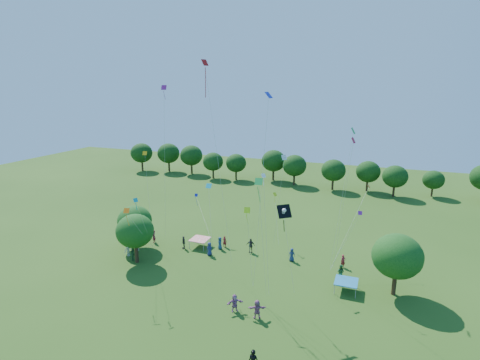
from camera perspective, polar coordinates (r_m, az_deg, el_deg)
name	(u,v)px	position (r m, az deg, el deg)	size (l,w,h in m)	color
near_tree_west	(135,231)	(44.61, -15.72, -7.49)	(4.28, 4.28, 5.81)	#422B19
near_tree_north	(135,221)	(48.84, -15.75, -6.02)	(4.24, 4.24, 5.45)	#422B19
near_tree_east	(397,256)	(39.57, 22.84, -10.66)	(4.77, 4.77, 6.21)	#422B19
treeline	(305,166)	(77.46, 9.81, 2.13)	(88.01, 8.77, 6.77)	#422B19
tent_red_stripe	(200,239)	(48.30, -6.13, -8.96)	(2.20, 2.20, 1.10)	red
tent_blue	(346,282)	(39.92, 15.89, -14.66)	(2.20, 2.20, 1.10)	#196EA6
crowd_person_0	(220,243)	(47.59, -3.08, -9.57)	(0.78, 0.42, 1.58)	navy
crowd_person_1	(154,236)	(50.66, -12.99, -8.38)	(0.62, 0.40, 1.65)	maroon
crowd_person_2	(133,254)	(46.49, -15.95, -10.75)	(0.76, 0.41, 1.55)	#24542A
crowd_person_3	(137,245)	(48.58, -15.41, -9.56)	(1.06, 0.48, 1.63)	beige
crowd_person_4	(251,245)	(46.60, 1.62, -9.94)	(1.06, 0.48, 1.81)	#38312D
crowd_person_5	(257,309)	(34.77, 2.62, -19.07)	(1.62, 0.58, 1.74)	#965783
crowd_person_6	(209,249)	(46.01, -4.67, -10.42)	(0.82, 0.44, 1.66)	navy
crowd_person_7	(343,261)	(44.58, 15.43, -11.85)	(0.57, 0.37, 1.53)	maroon
crowd_person_8	(341,272)	(41.97, 15.07, -13.40)	(0.84, 0.45, 1.69)	#2B6635
crowd_person_9	(128,250)	(47.62, -16.65, -10.16)	(1.05, 0.47, 1.60)	beige
crowd_person_10	(184,242)	(48.19, -8.59, -9.37)	(0.96, 0.44, 1.64)	#433C36
crowd_person_11	(235,303)	(35.64, -0.81, -18.22)	(1.56, 0.56, 1.67)	#92558A
crowd_person_12	(292,255)	(44.88, 7.90, -11.22)	(0.78, 0.42, 1.59)	navy
crowd_person_13	(225,241)	(48.19, -2.36, -9.33)	(0.55, 0.35, 1.46)	maroon
pirate_kite	(284,212)	(32.99, 6.76, -4.89)	(1.78, 1.28, 8.49)	black
red_high_kite	(210,101)	(38.73, -4.65, 11.87)	(3.35, 1.11, 21.19)	red
small_kite_0	(359,206)	(44.04, 17.74, -3.86)	(3.09, 7.67, 7.63)	#C8530B
small_kite_1	(131,219)	(39.17, -16.27, -5.66)	(2.32, 6.89, 7.12)	orange
small_kite_2	(248,222)	(34.25, 1.20, -6.36)	(0.77, 0.53, 7.97)	#C9F415
small_kite_3	(350,152)	(40.39, 16.37, 4.13)	(1.32, 3.68, 14.45)	green
small_kite_4	(266,133)	(33.51, 3.94, 7.18)	(1.03, 1.95, 18.11)	#1225B8
small_kite_5	(352,228)	(37.85, 16.75, -6.98)	(2.79, 2.00, 7.25)	#841893
small_kite_6	(282,175)	(41.07, 6.43, 0.80)	(1.78, 2.23, 11.46)	silver
small_kite_7	(209,190)	(50.08, -4.76, -1.55)	(2.43, 4.04, 5.89)	#0B91AB
small_kite_8	(348,174)	(35.00, 16.16, 0.95)	(1.53, 3.77, 14.32)	red
small_kite_9	(146,169)	(48.55, -14.11, 1.67)	(1.53, 1.52, 10.66)	#FFAB0D
small_kite_10	(275,201)	(47.68, 5.42, -3.21)	(1.82, 3.87, 5.43)	yellow
small_kite_11	(260,202)	(30.32, 3.06, -3.30)	(0.67, 2.46, 11.52)	green
small_kite_12	(198,203)	(53.59, -6.35, -3.51)	(5.56, 6.79, 3.43)	#131DBE
small_kite_13	(164,121)	(45.37, -11.47, 8.76)	(1.24, 0.43, 18.72)	#9F1A7D
small_kite_14	(265,208)	(32.68, 3.82, -4.30)	(0.93, 0.42, 11.35)	white
small_kite_15	(140,213)	(39.44, -15.00, -4.90)	(2.79, 6.20, 8.06)	#0B97A5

